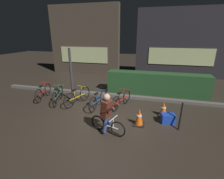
% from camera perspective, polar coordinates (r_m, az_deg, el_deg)
% --- Properties ---
extents(ground_plane, '(40.00, 40.00, 0.00)m').
position_cam_1_polar(ground_plane, '(5.91, -3.40, -9.96)').
color(ground_plane, '#2D261E').
extents(sidewalk_curb, '(12.00, 0.24, 0.12)m').
position_cam_1_polar(sidewalk_curb, '(7.82, 1.54, -2.09)').
color(sidewalk_curb, '#56544F').
rests_on(sidewalk_curb, ground).
extents(hedge_row, '(4.80, 0.70, 1.06)m').
position_cam_1_polar(hedge_row, '(8.35, 15.13, 2.01)').
color(hedge_row, '#214723').
rests_on(hedge_row, ground).
extents(storefront_left, '(5.07, 0.54, 4.76)m').
position_cam_1_polar(storefront_left, '(12.48, -9.49, 16.29)').
color(storefront_left, '#42382D').
rests_on(storefront_left, ground).
extents(storefront_right, '(5.90, 0.54, 4.46)m').
position_cam_1_polar(storefront_right, '(12.24, 22.91, 14.40)').
color(storefront_right, '#262328').
rests_on(storefront_right, ground).
extents(street_post, '(0.10, 0.10, 2.30)m').
position_cam_1_polar(street_post, '(7.19, -13.91, 4.60)').
color(street_post, '#2D2D33').
rests_on(street_post, ground).
extents(parked_bike_leftmost, '(0.46, 1.49, 0.70)m').
position_cam_1_polar(parked_bike_leftmost, '(8.12, -22.67, -0.83)').
color(parked_bike_leftmost, black).
rests_on(parked_bike_leftmost, ground).
extents(parked_bike_left_mid, '(0.54, 1.50, 0.72)m').
position_cam_1_polar(parked_bike_left_mid, '(7.46, -18.22, -1.89)').
color(parked_bike_left_mid, black).
rests_on(parked_bike_left_mid, ground).
extents(parked_bike_center_left, '(0.54, 1.53, 0.73)m').
position_cam_1_polar(parked_bike_center_left, '(7.08, -11.82, -2.40)').
color(parked_bike_center_left, black).
rests_on(parked_bike_center_left, ground).
extents(parked_bike_center_right, '(0.46, 1.50, 0.69)m').
position_cam_1_polar(parked_bike_center_right, '(6.63, -4.75, -3.64)').
color(parked_bike_center_right, black).
rests_on(parked_bike_center_right, ground).
extents(parked_bike_right_mid, '(0.55, 1.45, 0.70)m').
position_cam_1_polar(parked_bike_right_mid, '(6.66, 3.25, -3.51)').
color(parked_bike_right_mid, black).
rests_on(parked_bike_right_mid, ground).
extents(traffic_cone_near, '(0.36, 0.36, 0.58)m').
position_cam_1_polar(traffic_cone_near, '(5.47, 9.37, -9.39)').
color(traffic_cone_near, black).
rests_on(traffic_cone_near, ground).
extents(traffic_cone_far, '(0.36, 0.36, 0.55)m').
position_cam_1_polar(traffic_cone_far, '(6.25, 17.39, -6.47)').
color(traffic_cone_far, black).
rests_on(traffic_cone_far, ground).
extents(blue_crate, '(0.49, 0.40, 0.30)m').
position_cam_1_polar(blue_crate, '(5.90, 18.83, -9.43)').
color(blue_crate, '#193DB7').
rests_on(blue_crate, ground).
extents(cyclist, '(1.15, 0.62, 1.25)m').
position_cam_1_polar(cyclist, '(4.85, -1.68, -8.31)').
color(cyclist, black).
rests_on(cyclist, ground).
extents(closed_umbrella, '(0.13, 0.35, 0.81)m').
position_cam_1_polar(closed_umbrella, '(5.61, 22.66, -8.48)').
color(closed_umbrella, black).
rests_on(closed_umbrella, ground).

